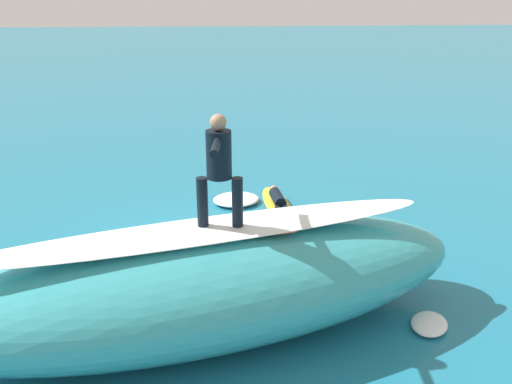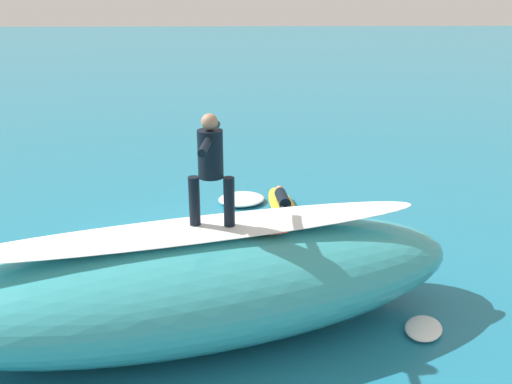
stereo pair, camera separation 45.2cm
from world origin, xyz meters
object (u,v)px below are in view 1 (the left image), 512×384
(surfboard_paddling, at_px, (277,205))
(surfboard_riding, at_px, (221,229))
(surfer_paddling, at_px, (279,200))
(surfer_riding, at_px, (219,163))

(surfboard_paddling, bearing_deg, surfboard_riding, 159.40)
(surfboard_paddling, bearing_deg, surfer_paddling, 180.00)
(surfer_riding, relative_size, surfboard_paddling, 0.65)
(surfboard_paddling, xyz_separation_m, surfer_paddling, (-0.01, 0.12, 0.15))
(surfer_riding, height_order, surfer_paddling, surfer_riding)
(surfer_riding, xyz_separation_m, surfboard_paddling, (-1.33, -4.84, -2.53))
(surfer_riding, distance_m, surfer_paddling, 5.46)
(surfboard_riding, relative_size, surfboard_paddling, 0.91)
(surfboard_riding, xyz_separation_m, surfer_riding, (-0.00, 0.00, 0.96))
(surfboard_paddling, relative_size, surfer_paddling, 1.56)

